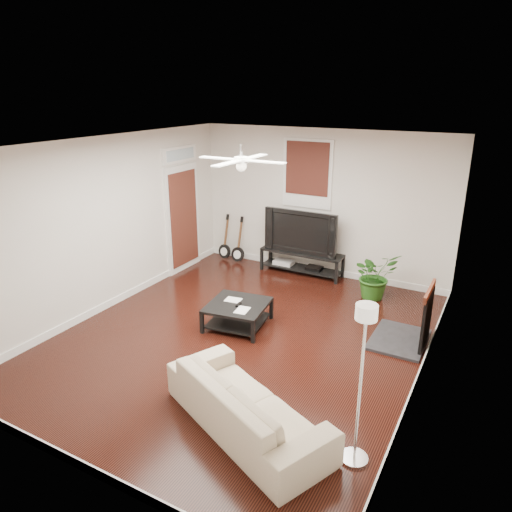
{
  "coord_description": "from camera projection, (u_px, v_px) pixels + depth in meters",
  "views": [
    {
      "loc": [
        3.15,
        -5.36,
        3.48
      ],
      "look_at": [
        0.0,
        0.4,
        1.15
      ],
      "focal_mm": 33.24,
      "sensor_mm": 36.0,
      "label": 1
    }
  ],
  "objects": [
    {
      "name": "tv",
      "position": [
        303.0,
        231.0,
        9.16
      ],
      "size": [
        1.47,
        0.19,
        0.85
      ],
      "primitive_type": "imported",
      "color": "black",
      "rests_on": "tv_stand"
    },
    {
      "name": "sofa",
      "position": [
        246.0,
        404.0,
        5.05
      ],
      "size": [
        2.23,
        1.6,
        0.61
      ],
      "primitive_type": "imported",
      "rotation": [
        0.0,
        0.0,
        2.71
      ],
      "color": "#C4A993",
      "rests_on": "floor"
    },
    {
      "name": "floor_lamp",
      "position": [
        360.0,
        387.0,
        4.42
      ],
      "size": [
        0.37,
        0.37,
        1.7
      ],
      "primitive_type": null,
      "rotation": [
        0.0,
        0.0,
        -0.43
      ],
      "color": "silver",
      "rests_on": "floor"
    },
    {
      "name": "brick_accent",
      "position": [
        443.0,
        255.0,
        6.25
      ],
      "size": [
        0.02,
        2.2,
        2.8
      ],
      "primitive_type": "cube",
      "color": "brown",
      "rests_on": "floor"
    },
    {
      "name": "door_left",
      "position": [
        183.0,
        209.0,
        9.28
      ],
      "size": [
        0.08,
        1.0,
        2.5
      ],
      "primitive_type": "cube",
      "color": "white",
      "rests_on": "wall_left"
    },
    {
      "name": "room",
      "position": [
        242.0,
        247.0,
        6.55
      ],
      "size": [
        5.01,
        6.01,
        2.81
      ],
      "color": "black",
      "rests_on": "ground"
    },
    {
      "name": "window_back",
      "position": [
        307.0,
        174.0,
        8.96
      ],
      "size": [
        1.0,
        0.06,
        1.3
      ],
      "primitive_type": "cube",
      "color": "#37130F",
      "rests_on": "wall_back"
    },
    {
      "name": "guitar_right",
      "position": [
        238.0,
        240.0,
        9.88
      ],
      "size": [
        0.31,
        0.23,
        0.97
      ],
      "primitive_type": null,
      "rotation": [
        0.0,
        0.0,
        -0.05
      ],
      "color": "black",
      "rests_on": "floor"
    },
    {
      "name": "fireplace",
      "position": [
        413.0,
        314.0,
        6.7
      ],
      "size": [
        0.8,
        1.1,
        0.92
      ],
      "primitive_type": "cube",
      "color": "black",
      "rests_on": "floor"
    },
    {
      "name": "guitar_left",
      "position": [
        224.0,
        238.0,
        10.06
      ],
      "size": [
        0.33,
        0.25,
        0.97
      ],
      "primitive_type": null,
      "rotation": [
        0.0,
        0.0,
        -0.15
      ],
      "color": "black",
      "rests_on": "floor"
    },
    {
      "name": "potted_plant",
      "position": [
        375.0,
        275.0,
        8.21
      ],
      "size": [
        0.99,
        1.0,
        0.84
      ],
      "primitive_type": "imported",
      "rotation": [
        0.0,
        0.0,
        0.87
      ],
      "color": "#265F1B",
      "rests_on": "floor"
    },
    {
      "name": "tv_stand",
      "position": [
        301.0,
        262.0,
        9.36
      ],
      "size": [
        1.64,
        0.44,
        0.46
      ],
      "primitive_type": "cube",
      "color": "black",
      "rests_on": "floor"
    },
    {
      "name": "coffee_table",
      "position": [
        238.0,
        315.0,
        7.3
      ],
      "size": [
        0.99,
        0.99,
        0.37
      ],
      "primitive_type": "cube",
      "rotation": [
        0.0,
        0.0,
        0.14
      ],
      "color": "black",
      "rests_on": "floor"
    },
    {
      "name": "ceiling_fan",
      "position": [
        241.0,
        160.0,
        6.15
      ],
      "size": [
        1.24,
        1.24,
        0.32
      ],
      "primitive_type": null,
      "color": "white",
      "rests_on": "ceiling"
    }
  ]
}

